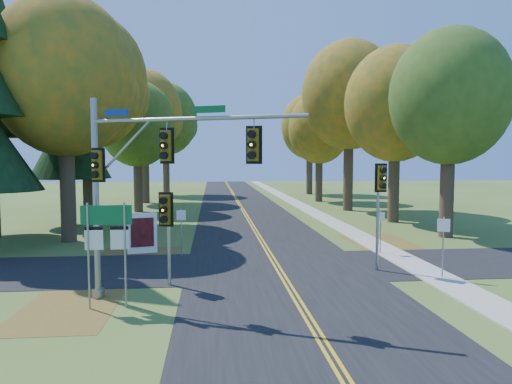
{
  "coord_description": "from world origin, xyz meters",
  "views": [
    {
      "loc": [
        -2.85,
        -17.97,
        4.8
      ],
      "look_at": [
        -0.73,
        4.12,
        3.2
      ],
      "focal_mm": 32.0,
      "sensor_mm": 36.0,
      "label": 1
    }
  ],
  "objects": [
    {
      "name": "leaf_patch_w_far",
      "position": [
        -7.5,
        -3.0,
        0.01
      ],
      "size": [
        3.0,
        5.0,
        0.0
      ],
      "primitive_type": "cube",
      "color": "brown",
      "rests_on": "ground"
    },
    {
      "name": "reg_sign_e_north",
      "position": [
        5.58,
        4.07,
        1.51
      ],
      "size": [
        0.42,
        0.13,
        2.2
      ],
      "rotation": [
        0.0,
        0.0,
        0.23
      ],
      "color": "gray",
      "rests_on": "ground"
    },
    {
      "name": "tree_e_d",
      "position": [
        9.26,
        32.87,
        8.24
      ],
      "size": [
        7.0,
        7.0,
        12.32
      ],
      "color": "#38281C",
      "rests_on": "ground"
    },
    {
      "name": "east_signal_pole",
      "position": [
        4.22,
        0.64,
        3.51
      ],
      "size": [
        0.54,
        0.62,
        4.63
      ],
      "rotation": [
        0.0,
        0.0,
        0.09
      ],
      "color": "gray",
      "rests_on": "ground"
    },
    {
      "name": "tree_w_e",
      "position": [
        -8.92,
        44.09,
        10.07
      ],
      "size": [
        8.4,
        8.4,
        14.97
      ],
      "color": "#38281C",
      "rests_on": "ground"
    },
    {
      "name": "road_main",
      "position": [
        0.0,
        0.0,
        0.01
      ],
      "size": [
        8.0,
        160.0,
        0.02
      ],
      "primitive_type": "cube",
      "color": "black",
      "rests_on": "ground"
    },
    {
      "name": "reg_sign_w",
      "position": [
        -4.39,
        4.58,
        1.63
      ],
      "size": [
        0.45,
        0.08,
        2.38
      ],
      "rotation": [
        0.0,
        0.0,
        0.08
      ],
      "color": "gray",
      "rests_on": "ground"
    },
    {
      "name": "tree_e_c",
      "position": [
        9.88,
        23.69,
        10.66
      ],
      "size": [
        8.8,
        8.8,
        15.79
      ],
      "color": "#38281C",
      "rests_on": "ground"
    },
    {
      "name": "leaf_patch_w_near",
      "position": [
        -6.5,
        4.0,
        0.01
      ],
      "size": [
        4.0,
        6.0,
        0.0
      ],
      "primitive_type": "cube",
      "color": "brown",
      "rests_on": "ground"
    },
    {
      "name": "centerline_right",
      "position": [
        0.1,
        0.0,
        0.03
      ],
      "size": [
        0.1,
        160.0,
        0.01
      ],
      "primitive_type": "cube",
      "color": "gold",
      "rests_on": "road_main"
    },
    {
      "name": "reg_sign_e_south",
      "position": [
        6.34,
        -0.72,
        1.71
      ],
      "size": [
        0.45,
        0.21,
        2.5
      ],
      "rotation": [
        0.0,
        0.0,
        -0.39
      ],
      "color": "gray",
      "rests_on": "ground"
    },
    {
      "name": "tree_w_d",
      "position": [
        -10.13,
        33.18,
        9.78
      ],
      "size": [
        8.2,
        8.2,
        14.56
      ],
      "color": "#38281C",
      "rests_on": "ground"
    },
    {
      "name": "ped_signal_pole",
      "position": [
        -4.56,
        -0.89,
        2.66
      ],
      "size": [
        0.55,
        0.66,
        3.58
      ],
      "rotation": [
        0.0,
        0.0,
        -0.28
      ],
      "color": "#999CA1",
      "rests_on": "ground"
    },
    {
      "name": "route_sign_cluster",
      "position": [
        -6.22,
        -3.18,
        2.41
      ],
      "size": [
        1.6,
        0.11,
        3.42
      ],
      "rotation": [
        0.0,
        0.0,
        0.01
      ],
      "color": "gray",
      "rests_on": "ground"
    },
    {
      "name": "tree_w_a",
      "position": [
        -11.13,
        9.38,
        9.49
      ],
      "size": [
        8.0,
        8.0,
        14.15
      ],
      "color": "#38281C",
      "rests_on": "ground"
    },
    {
      "name": "ground",
      "position": [
        0.0,
        0.0,
        0.0
      ],
      "size": [
        160.0,
        160.0,
        0.0
      ],
      "primitive_type": "plane",
      "color": "#3F5A1F",
      "rests_on": "ground"
    },
    {
      "name": "tree_e_e",
      "position": [
        10.47,
        43.58,
        9.19
      ],
      "size": [
        7.8,
        7.8,
        13.74
      ],
      "color": "#38281C",
      "rests_on": "ground"
    },
    {
      "name": "tree_w_b",
      "position": [
        -11.72,
        16.29,
        10.37
      ],
      "size": [
        8.6,
        8.6,
        15.38
      ],
      "color": "#38281C",
      "rests_on": "ground"
    },
    {
      "name": "sidewalk_east",
      "position": [
        6.2,
        0.0,
        0.03
      ],
      "size": [
        1.6,
        160.0,
        0.06
      ],
      "primitive_type": "cube",
      "color": "#9E998E",
      "rests_on": "ground"
    },
    {
      "name": "pine_c",
      "position": [
        -13.0,
        16.0,
        9.69
      ],
      "size": [
        5.6,
        5.6,
        20.56
      ],
      "color": "#38281C",
      "rests_on": "ground"
    },
    {
      "name": "tree_e_b",
      "position": [
        10.97,
        15.58,
        8.9
      ],
      "size": [
        7.6,
        7.6,
        13.33
      ],
      "color": "#38281C",
      "rests_on": "ground"
    },
    {
      "name": "tree_e_a",
      "position": [
        11.57,
        8.77,
        8.53
      ],
      "size": [
        7.2,
        7.2,
        12.73
      ],
      "color": "#38281C",
      "rests_on": "ground"
    },
    {
      "name": "traffic_mast",
      "position": [
        -5.12,
        -2.73,
        4.41
      ],
      "size": [
        7.02,
        3.11,
        6.86
      ],
      "rotation": [
        0.0,
        0.0,
        -0.4
      ],
      "color": "gray",
      "rests_on": "ground"
    },
    {
      "name": "info_kiosk",
      "position": [
        -6.44,
        5.53,
        1.02
      ],
      "size": [
        1.49,
        0.57,
        2.05
      ],
      "rotation": [
        0.0,
        0.0,
        0.25
      ],
      "color": "white",
      "rests_on": "ground"
    },
    {
      "name": "tree_w_c",
      "position": [
        -9.54,
        24.47,
        7.94
      ],
      "size": [
        6.8,
        6.8,
        11.91
      ],
      "color": "#38281C",
      "rests_on": "ground"
    },
    {
      "name": "leaf_patch_e",
      "position": [
        6.8,
        6.0,
        0.01
      ],
      "size": [
        3.5,
        8.0,
        0.0
      ],
      "primitive_type": "cube",
      "color": "brown",
      "rests_on": "ground"
    },
    {
      "name": "road_cross",
      "position": [
        0.0,
        2.0,
        0.01
      ],
      "size": [
        60.0,
        6.0,
        0.02
      ],
      "primitive_type": "cube",
      "color": "black",
      "rests_on": "ground"
    },
    {
      "name": "centerline_left",
      "position": [
        -0.1,
        0.0,
        0.03
      ],
      "size": [
        0.1,
        160.0,
        0.01
      ],
      "primitive_type": "cube",
      "color": "gold",
      "rests_on": "road_main"
    }
  ]
}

